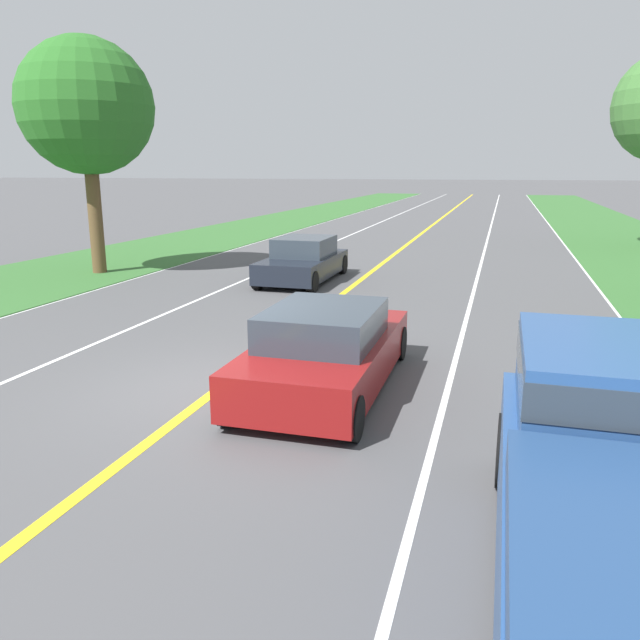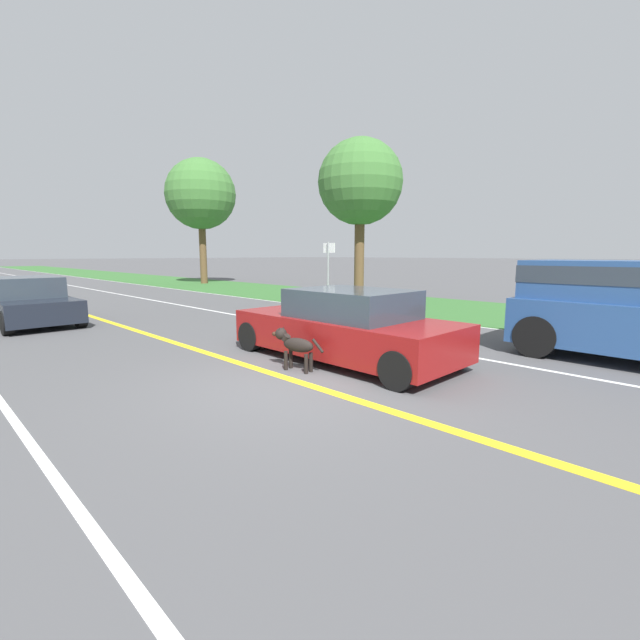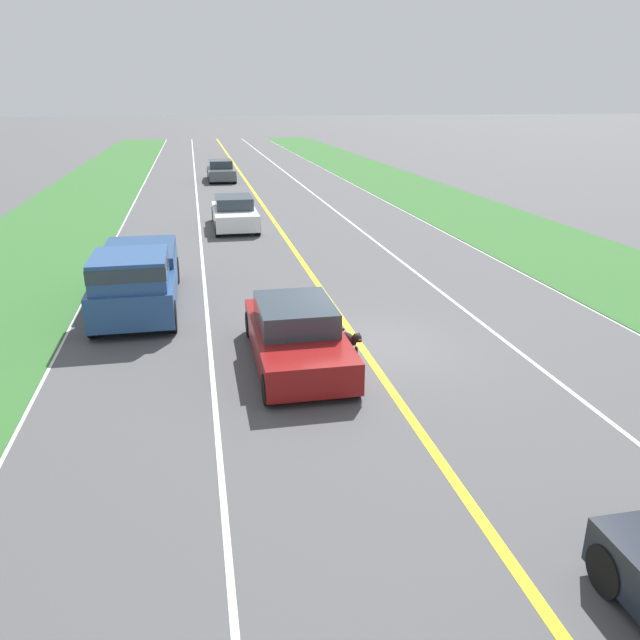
# 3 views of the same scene
# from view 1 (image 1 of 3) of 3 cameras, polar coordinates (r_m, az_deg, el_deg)

# --- Properties ---
(ground_plane) EXTENTS (400.00, 400.00, 0.00)m
(ground_plane) POSITION_cam_1_polar(r_m,az_deg,el_deg) (10.07, -9.28, -6.24)
(ground_plane) COLOR #4C4C4F
(centre_divider_line) EXTENTS (0.18, 160.00, 0.01)m
(centre_divider_line) POSITION_cam_1_polar(r_m,az_deg,el_deg) (10.07, -9.28, -6.22)
(centre_divider_line) COLOR yellow
(centre_divider_line) RESTS_ON ground
(lane_dash_same_dir) EXTENTS (0.10, 160.00, 0.01)m
(lane_dash_same_dir) POSITION_cam_1_polar(r_m,az_deg,el_deg) (9.20, 11.05, -8.26)
(lane_dash_same_dir) COLOR white
(lane_dash_same_dir) RESTS_ON ground
(lane_dash_oncoming) EXTENTS (0.10, 160.00, 0.01)m
(lane_dash_oncoming) POSITION_cam_1_polar(r_m,az_deg,el_deg) (11.95, -24.67, -4.13)
(lane_dash_oncoming) COLOR white
(lane_dash_oncoming) RESTS_ON ground
(ego_car) EXTENTS (1.92, 4.47, 1.34)m
(ego_car) POSITION_cam_1_polar(r_m,az_deg,el_deg) (9.79, 0.55, -2.79)
(ego_car) COLOR maroon
(ego_car) RESTS_ON ground
(dog) EXTENTS (0.36, 1.08, 0.74)m
(dog) POSITION_cam_1_polar(r_m,az_deg,el_deg) (10.31, -5.82, -2.98)
(dog) COLOR black
(dog) RESTS_ON ground
(oncoming_car) EXTENTS (1.87, 4.24, 1.34)m
(oncoming_car) POSITION_cam_1_polar(r_m,az_deg,el_deg) (19.42, -1.53, 5.43)
(oncoming_car) COLOR black
(oncoming_car) RESTS_ON ground
(roadside_tree_left_near) EXTENTS (4.23, 4.23, 7.42)m
(roadside_tree_left_near) POSITION_cam_1_polar(r_m,az_deg,el_deg) (21.99, -20.60, 17.73)
(roadside_tree_left_near) COLOR brown
(roadside_tree_left_near) RESTS_ON ground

